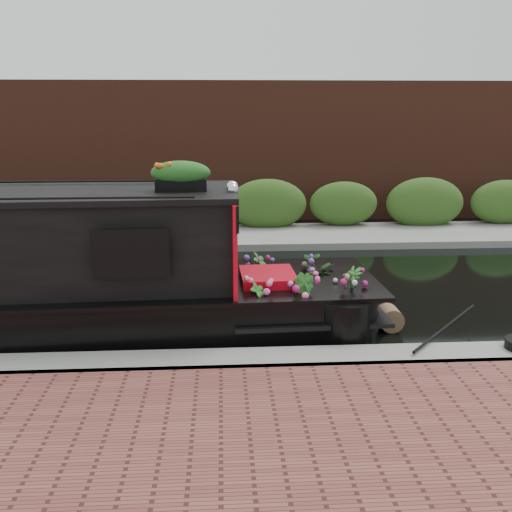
{
  "coord_description": "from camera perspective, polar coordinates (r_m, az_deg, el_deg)",
  "views": [
    {
      "loc": [
        1.16,
        -9.91,
        3.33
      ],
      "look_at": [
        1.72,
        -0.6,
        0.85
      ],
      "focal_mm": 40.0,
      "sensor_mm": 36.0,
      "label": 1
    }
  ],
  "objects": [
    {
      "name": "far_hedge",
      "position": [
        15.42,
        -7.68,
        2.28
      ],
      "size": [
        40.0,
        1.1,
        2.8
      ],
      "primitive_type": "cube",
      "color": "#30551C",
      "rests_on": "ground"
    },
    {
      "name": "rope_fender",
      "position": [
        8.98,
        13.2,
        -6.05
      ],
      "size": [
        0.36,
        0.36,
        0.36
      ],
      "primitive_type": "cylinder",
      "rotation": [
        1.57,
        0.0,
        0.0
      ],
      "color": "brown",
      "rests_on": "ground"
    },
    {
      "name": "far_bank_path",
      "position": [
        14.54,
        -7.92,
        1.51
      ],
      "size": [
        40.0,
        2.4,
        0.34
      ],
      "primitive_type": "cube",
      "color": "gray",
      "rests_on": "ground"
    },
    {
      "name": "far_brick_wall",
      "position": [
        17.47,
        -7.2,
        3.78
      ],
      "size": [
        40.0,
        1.0,
        8.0
      ],
      "primitive_type": "cube",
      "color": "#562B1D",
      "rests_on": "ground"
    },
    {
      "name": "ground",
      "position": [
        10.52,
        -9.6,
        -3.79
      ],
      "size": [
        80.0,
        80.0,
        0.0
      ],
      "primitive_type": "plane",
      "color": "black",
      "rests_on": "ground"
    },
    {
      "name": "near_bank_coping",
      "position": [
        7.49,
        -12.22,
        -11.87
      ],
      "size": [
        40.0,
        0.6,
        0.5
      ],
      "primitive_type": "cube",
      "color": "gray",
      "rests_on": "ground"
    }
  ]
}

